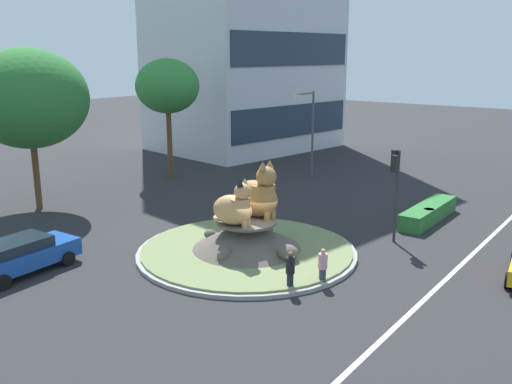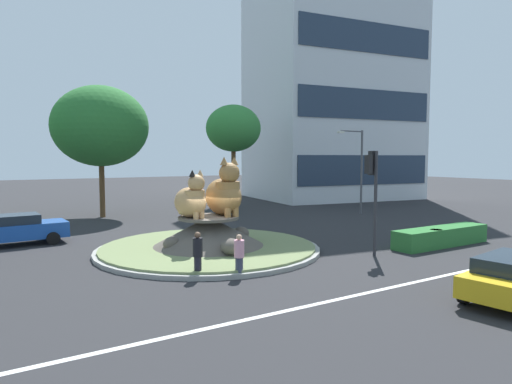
{
  "view_description": "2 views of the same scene",
  "coord_description": "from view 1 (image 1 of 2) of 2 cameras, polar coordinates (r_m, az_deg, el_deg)",
  "views": [
    {
      "loc": [
        -19.22,
        -15.02,
        9.11
      ],
      "look_at": [
        0.13,
        -0.44,
        3.01
      ],
      "focal_mm": 38.88,
      "sensor_mm": 36.0,
      "label": 1
    },
    {
      "loc": [
        -8.78,
        -18.34,
        4.29
      ],
      "look_at": [
        2.04,
        -0.85,
        2.71
      ],
      "focal_mm": 31.1,
      "sensor_mm": 36.0,
      "label": 2
    }
  ],
  "objects": [
    {
      "name": "ground_plane",
      "position": [
        26.04,
        -0.95,
        -6.35
      ],
      "size": [
        160.0,
        160.0,
        0.0
      ],
      "primitive_type": "plane",
      "color": "#28282B"
    },
    {
      "name": "lane_centreline",
      "position": [
        22.26,
        16.81,
        -10.67
      ],
      "size": [
        112.0,
        0.2,
        0.01
      ],
      "primitive_type": "cube",
      "color": "silver",
      "rests_on": "ground"
    },
    {
      "name": "roundabout_island",
      "position": [
        25.83,
        -0.92,
        -5.12
      ],
      "size": [
        10.22,
        10.22,
        1.61
      ],
      "color": "gray",
      "rests_on": "ground"
    },
    {
      "name": "cat_statue_calico",
      "position": [
        24.71,
        -2.21,
        -1.63
      ],
      "size": [
        1.5,
        2.38,
        2.17
      ],
      "rotation": [
        0.0,
        0.0,
        -1.4
      ],
      "color": "tan",
      "rests_on": "roundabout_island"
    },
    {
      "name": "cat_statue_tabby",
      "position": [
        25.91,
        0.15,
        -0.4
      ],
      "size": [
        1.81,
        2.78,
        2.74
      ],
      "rotation": [
        0.0,
        0.0,
        -1.59
      ],
      "color": "#9E703D",
      "rests_on": "roundabout_island"
    },
    {
      "name": "traffic_light_mast",
      "position": [
        27.51,
        14.12,
        1.67
      ],
      "size": [
        0.73,
        0.52,
        4.6
      ],
      "rotation": [
        0.0,
        0.0,
        1.53
      ],
      "color": "#2D2D33",
      "rests_on": "ground"
    },
    {
      "name": "clipped_hedge_strip",
      "position": [
        32.35,
        17.31,
        -2.05
      ],
      "size": [
        5.82,
        1.2,
        0.9
      ],
      "primitive_type": "cube",
      "color": "#2D7033",
      "rests_on": "ground"
    },
    {
      "name": "second_tree_near_tower",
      "position": [
        41.09,
        -9.1,
        10.66
      ],
      "size": [
        4.61,
        4.61,
        8.74
      ],
      "color": "brown",
      "rests_on": "ground"
    },
    {
      "name": "third_tree_left",
      "position": [
        34.74,
        -22.33,
        8.88
      ],
      "size": [
        6.76,
        6.76,
        9.44
      ],
      "color": "brown",
      "rests_on": "ground"
    },
    {
      "name": "streetlight_arm",
      "position": [
        41.09,
        5.63,
        6.66
      ],
      "size": [
        2.55,
        0.27,
        6.39
      ],
      "rotation": [
        0.0,
        0.0,
        3.17
      ],
      "color": "#4C4C51",
      "rests_on": "ground"
    },
    {
      "name": "pedestrian_pink_shirt",
      "position": [
        22.52,
        6.88,
        -7.6
      ],
      "size": [
        0.37,
        0.37,
        1.55
      ],
      "rotation": [
        0.0,
        0.0,
        3.75
      ],
      "color": "#33384C",
      "rests_on": "ground"
    },
    {
      "name": "pedestrian_black_shirt",
      "position": [
        21.79,
        3.54,
        -8.1
      ],
      "size": [
        0.35,
        0.35,
        1.66
      ],
      "rotation": [
        0.0,
        0.0,
        3.77
      ],
      "color": "black",
      "rests_on": "ground"
    },
    {
      "name": "sedan_on_far_lane",
      "position": [
        25.6,
        -23.0,
        -5.95
      ],
      "size": [
        4.81,
        2.33,
        1.52
      ],
      "rotation": [
        0.0,
        0.0,
        0.06
      ],
      "color": "#19479E",
      "rests_on": "ground"
    },
    {
      "name": "litter_bin",
      "position": [
        31.53,
        17.32,
        -2.47
      ],
      "size": [
        0.56,
        0.56,
        0.9
      ],
      "color": "#2D4233",
      "rests_on": "ground"
    }
  ]
}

